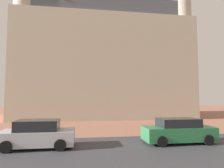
{
  "coord_description": "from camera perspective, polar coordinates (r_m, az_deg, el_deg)",
  "views": [
    {
      "loc": [
        -2.02,
        -1.62,
        2.83
      ],
      "look_at": [
        -0.28,
        10.27,
        3.72
      ],
      "focal_mm": 31.34,
      "sensor_mm": 36.0,
      "label": 1
    }
  ],
  "objects": [
    {
      "name": "ground_plane",
      "position": [
        12.13,
        1.55,
        -17.72
      ],
      "size": [
        120.0,
        120.0,
        0.0
      ],
      "primitive_type": "plane",
      "color": "#93604C"
    },
    {
      "name": "landmark_building",
      "position": [
        31.65,
        -1.3,
        7.85
      ],
      "size": [
        25.14,
        12.59,
        30.73
      ],
      "color": "#B2A893",
      "rests_on": "ground_plane"
    },
    {
      "name": "car_silver",
      "position": [
        12.41,
        -20.83,
        -13.6
      ],
      "size": [
        4.16,
        2.09,
        1.59
      ],
      "color": "#B2B2BC",
      "rests_on": "ground_plane"
    },
    {
      "name": "street_asphalt_strip",
      "position": [
        10.57,
        3.17,
        -19.76
      ],
      "size": [
        120.0,
        8.99,
        0.0
      ],
      "primitive_type": "cube",
      "color": "#38383D",
      "rests_on": "ground_plane"
    },
    {
      "name": "car_green",
      "position": [
        13.56,
        18.75,
        -12.85
      ],
      "size": [
        4.46,
        1.98,
        1.56
      ],
      "color": "#287042",
      "rests_on": "ground_plane"
    }
  ]
}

